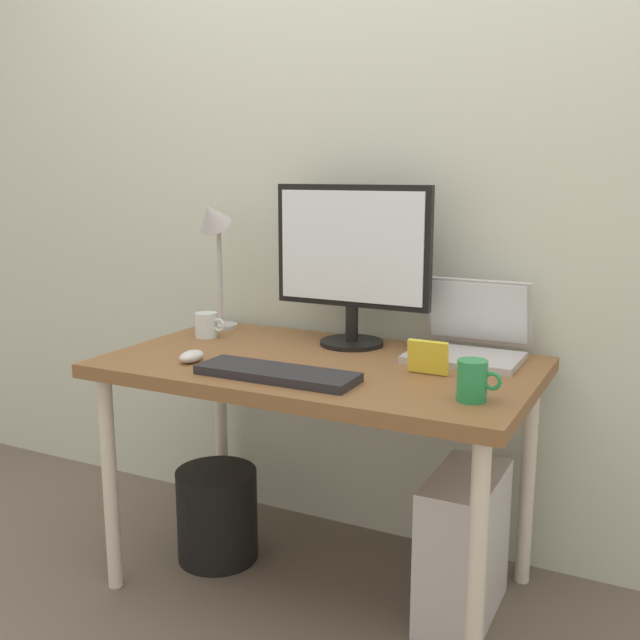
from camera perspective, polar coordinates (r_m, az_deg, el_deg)
ground_plane at (r=2.41m, az=0.00°, el=-19.60°), size 6.00×6.00×0.00m
back_wall at (r=2.44m, az=4.45°, el=12.73°), size 4.40×0.04×2.60m
desk at (r=2.15m, az=0.00°, el=-4.86°), size 1.22×0.70×0.71m
monitor at (r=2.28m, az=2.49°, el=4.93°), size 0.51×0.20×0.50m
laptop at (r=2.21m, az=11.47°, el=-1.36°), size 0.32×0.28×0.22m
desk_lamp at (r=2.53m, az=-8.21°, el=6.43°), size 0.11×0.16×0.45m
keyboard at (r=1.96m, az=-3.34°, el=-4.14°), size 0.44×0.14×0.02m
mouse at (r=2.15m, az=-9.86°, el=-2.78°), size 0.06×0.09×0.03m
coffee_mug at (r=1.79m, az=11.69°, el=-4.59°), size 0.11×0.07×0.10m
glass_cup at (r=2.46m, az=-8.72°, el=-0.38°), size 0.11×0.07×0.08m
photo_frame at (r=2.00m, az=8.33°, el=-2.84°), size 0.11×0.03×0.09m
computer_tower at (r=2.21m, az=10.99°, el=-16.73°), size 0.18×0.36×0.42m
wastebasket at (r=2.50m, az=-7.93°, el=-14.61°), size 0.26×0.26×0.30m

